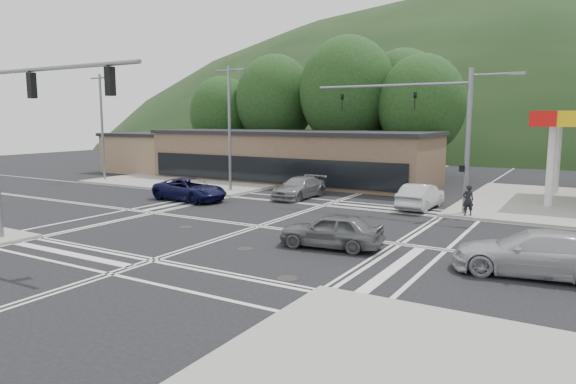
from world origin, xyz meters
The scene contains 21 objects.
ground centered at (0.00, 0.00, 0.00)m, with size 120.00×120.00×0.00m, color black.
sidewalk_nw centered at (-15.00, 15.00, 0.07)m, with size 16.00×16.00×0.15m, color gray.
commercial_row centered at (-8.00, 17.00, 2.00)m, with size 24.00×8.00×4.00m, color brown.
commercial_nw centered at (-24.00, 17.00, 1.80)m, with size 8.00×7.00×3.60m, color #846B4F.
hill_north centered at (0.00, 90.00, 0.00)m, with size 252.00×126.00×140.00m, color black.
tree_n_a centered at (-14.00, 24.00, 7.14)m, with size 8.00×8.00×11.75m.
tree_n_b centered at (-6.00, 24.00, 7.79)m, with size 9.00×9.00×12.98m.
tree_n_c centered at (1.00, 24.00, 6.49)m, with size 7.60×7.60×10.87m.
tree_n_d centered at (-20.00, 23.00, 5.84)m, with size 6.80×6.80×9.76m.
tree_n_e centered at (-2.00, 28.00, 7.14)m, with size 8.40×8.40×11.98m.
streetlight_nw centered at (-8.44, 9.00, 5.05)m, with size 2.50×0.25×9.00m.
streetlight_w centered at (-21.94, 9.00, 5.05)m, with size 2.50×0.25×9.00m.
signal_mast_ne centered at (6.95, 8.20, 5.07)m, with size 11.65×0.30×8.00m.
signal_mast_sw centered at (-6.39, -8.20, 5.12)m, with size 9.14×0.28×8.00m.
car_blue_west centered at (-8.40, 4.49, 0.73)m, with size 2.42×5.25×1.46m, color black.
car_grey_center centered at (4.96, -2.02, 0.73)m, with size 1.72×4.27×1.46m, color #5B5E60.
car_silver_east centered at (12.62, -1.92, 0.78)m, with size 2.19×5.40×1.57m, color #B5B8BC.
car_queue_a centered at (5.50, 9.00, 0.75)m, with size 1.59×4.57×1.51m, color #ACB0B4.
car_queue_b centered at (1.00, 18.97, 0.82)m, with size 1.93×4.80×1.64m, color white.
car_northbound centered at (-2.74, 9.00, 0.71)m, with size 1.98×4.87×1.41m, color slate.
pedestrian centered at (8.50, 7.50, 0.98)m, with size 0.60×0.40×1.65m, color black.
Camera 1 is at (13.97, -20.79, 5.31)m, focal length 32.00 mm.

